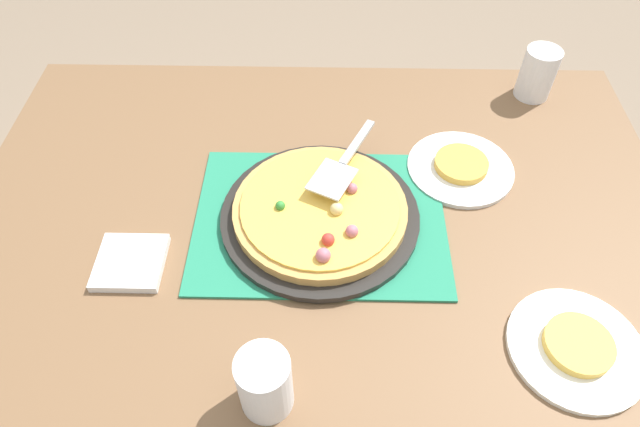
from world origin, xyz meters
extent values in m
plane|color=#84705B|center=(0.00, 0.00, 0.00)|extent=(8.00, 8.00, 0.00)
cube|color=brown|center=(0.00, 0.00, 0.73)|extent=(1.40, 1.00, 0.03)
cube|color=brown|center=(-0.64, -0.44, 0.36)|extent=(0.07, 0.07, 0.72)
cube|color=brown|center=(0.64, -0.44, 0.36)|extent=(0.07, 0.07, 0.72)
cube|color=#237F5B|center=(0.00, 0.00, 0.75)|extent=(0.48, 0.36, 0.01)
cylinder|color=black|center=(0.00, 0.00, 0.76)|extent=(0.38, 0.38, 0.01)
cylinder|color=tan|center=(0.00, 0.00, 0.78)|extent=(0.33, 0.33, 0.02)
cylinder|color=#EAB747|center=(0.00, 0.00, 0.79)|extent=(0.30, 0.30, 0.01)
sphere|color=#338433|center=(0.07, 0.01, 0.80)|extent=(0.02, 0.02, 0.02)
sphere|color=#B76675|center=(-0.06, 0.07, 0.80)|extent=(0.02, 0.02, 0.02)
sphere|color=#E5CC7F|center=(-0.03, 0.02, 0.80)|extent=(0.03, 0.03, 0.03)
sphere|color=red|center=(-0.02, 0.09, 0.80)|extent=(0.02, 0.02, 0.02)
sphere|color=#B76675|center=(-0.06, -0.04, 0.80)|extent=(0.02, 0.02, 0.02)
sphere|color=#B76675|center=(-0.01, 0.12, 0.80)|extent=(0.03, 0.03, 0.03)
sphere|color=#E5CC7F|center=(-0.03, -0.03, 0.80)|extent=(0.02, 0.02, 0.02)
cylinder|color=white|center=(-0.29, -0.14, 0.76)|extent=(0.22, 0.22, 0.01)
cylinder|color=white|center=(-0.42, 0.26, 0.76)|extent=(0.22, 0.22, 0.01)
cylinder|color=gold|center=(-0.29, -0.14, 0.77)|extent=(0.11, 0.11, 0.02)
cylinder|color=#EAB747|center=(-0.42, 0.26, 0.77)|extent=(0.11, 0.11, 0.02)
cylinder|color=white|center=(0.07, 0.36, 0.81)|extent=(0.08, 0.08, 0.12)
cylinder|color=white|center=(-0.49, -0.40, 0.81)|extent=(0.08, 0.08, 0.12)
cube|color=silver|center=(-0.02, -0.05, 0.82)|extent=(0.10, 0.11, 0.00)
cube|color=#B2B2B7|center=(-0.07, -0.15, 0.82)|extent=(0.08, 0.13, 0.01)
cube|color=white|center=(0.34, 0.11, 0.76)|extent=(0.12, 0.12, 0.02)
camera|label=1|loc=(-0.01, 0.68, 1.58)|focal=31.11mm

